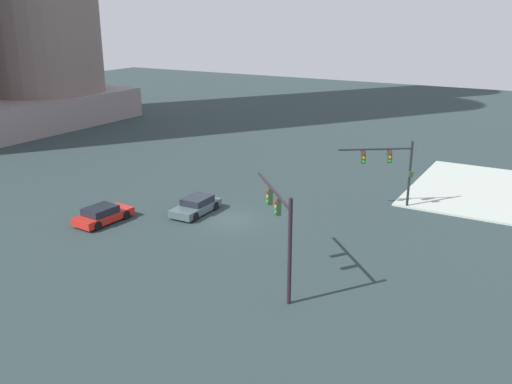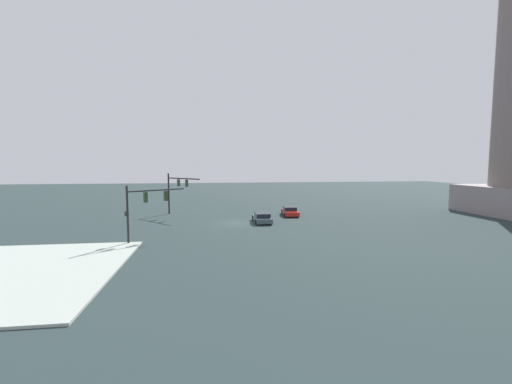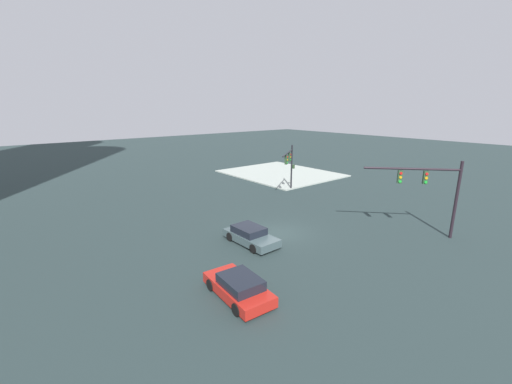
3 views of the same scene
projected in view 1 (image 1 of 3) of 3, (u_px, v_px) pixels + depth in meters
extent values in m
plane|color=#263535|center=(230.00, 220.00, 40.37)|extent=(169.96, 169.96, 0.00)
cube|color=#A7B2A9|center=(494.00, 192.00, 46.43)|extent=(15.17, 12.82, 0.15)
cylinder|color=black|center=(290.00, 252.00, 27.91)|extent=(0.22, 0.22, 5.78)
cylinder|color=black|center=(273.00, 190.00, 30.29)|extent=(4.98, 4.64, 0.16)
cube|color=#29482C|center=(278.00, 207.00, 29.53)|extent=(0.41, 0.41, 0.95)
cylinder|color=red|center=(275.00, 202.00, 29.41)|extent=(0.19, 0.18, 0.20)
cylinder|color=orange|center=(275.00, 207.00, 29.50)|extent=(0.19, 0.18, 0.20)
cylinder|color=green|center=(275.00, 212.00, 29.59)|extent=(0.19, 0.18, 0.20)
cube|color=#29482C|center=(270.00, 196.00, 31.16)|extent=(0.41, 0.41, 0.95)
cylinder|color=red|center=(267.00, 192.00, 31.04)|extent=(0.19, 0.18, 0.20)
cylinder|color=orange|center=(267.00, 197.00, 31.13)|extent=(0.19, 0.18, 0.20)
cylinder|color=green|center=(267.00, 202.00, 31.22)|extent=(0.19, 0.18, 0.20)
cylinder|color=black|center=(410.00, 175.00, 42.11)|extent=(0.19, 0.19, 5.23)
cylinder|color=black|center=(375.00, 149.00, 41.23)|extent=(3.32, 4.66, 0.14)
cube|color=#284125|center=(389.00, 157.00, 41.51)|extent=(0.40, 0.41, 0.95)
cylinder|color=red|center=(390.00, 153.00, 41.27)|extent=(0.16, 0.20, 0.20)
cylinder|color=orange|center=(390.00, 157.00, 41.36)|extent=(0.16, 0.20, 0.20)
cylinder|color=green|center=(390.00, 161.00, 41.46)|extent=(0.16, 0.20, 0.20)
cube|color=#284125|center=(363.00, 157.00, 41.34)|extent=(0.40, 0.41, 0.95)
cylinder|color=red|center=(364.00, 154.00, 41.10)|extent=(0.16, 0.20, 0.20)
cylinder|color=orange|center=(364.00, 158.00, 41.19)|extent=(0.16, 0.20, 0.20)
cylinder|color=green|center=(364.00, 162.00, 41.29)|extent=(0.16, 0.20, 0.20)
cube|color=#284125|center=(411.00, 174.00, 41.86)|extent=(0.37, 0.38, 0.44)
cube|color=#3F5356|center=(196.00, 208.00, 41.53)|extent=(4.33, 1.96, 0.55)
cube|color=black|center=(197.00, 200.00, 41.58)|extent=(2.26, 1.70, 0.50)
cylinder|color=black|center=(195.00, 217.00, 40.05)|extent=(0.64, 0.23, 0.64)
cylinder|color=black|center=(175.00, 213.00, 40.87)|extent=(0.64, 0.23, 0.64)
cylinder|color=black|center=(215.00, 206.00, 42.27)|extent=(0.64, 0.23, 0.64)
cylinder|color=black|center=(196.00, 202.00, 43.08)|extent=(0.64, 0.23, 0.64)
cube|color=red|center=(104.00, 216.00, 39.81)|extent=(4.37, 2.21, 0.55)
cube|color=black|center=(100.00, 210.00, 39.45)|extent=(2.32, 1.83, 0.50)
cylinder|color=black|center=(109.00, 210.00, 41.35)|extent=(0.66, 0.27, 0.64)
cylinder|color=black|center=(126.00, 215.00, 40.40)|extent=(0.66, 0.27, 0.64)
cylinder|color=black|center=(81.00, 221.00, 39.29)|extent=(0.66, 0.27, 0.64)
cylinder|color=black|center=(98.00, 226.00, 38.34)|extent=(0.66, 0.27, 0.64)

